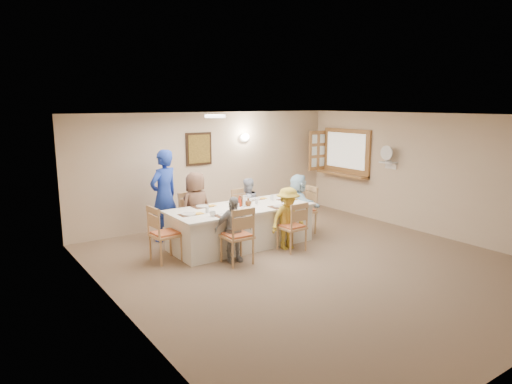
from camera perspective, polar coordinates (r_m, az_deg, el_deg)
ground at (r=7.92m, az=7.08°, el=-8.93°), size 7.00×7.00×0.00m
room_walls at (r=7.54m, az=7.36°, el=1.96°), size 7.00×7.00×7.00m
wall_picture at (r=10.18m, az=-7.15°, el=5.37°), size 0.62×0.05×0.72m
wall_sconce at (r=10.75m, az=-1.41°, el=6.82°), size 0.26×0.09×0.18m
ceiling_light at (r=8.07m, az=-5.14°, el=9.42°), size 0.36×0.36×0.05m
serving_hatch at (r=11.47m, az=11.24°, el=4.87°), size 0.06×1.50×1.15m
hatch_sill at (r=11.45m, az=10.72°, el=2.23°), size 0.30×1.50×0.05m
shutter_door at (r=11.83m, az=7.70°, el=5.17°), size 0.55×0.04×1.00m
fan_shelf at (r=10.53m, az=16.20°, el=3.56°), size 0.22×0.36×0.03m
desk_fan at (r=10.49m, az=16.14°, el=4.36°), size 0.30×0.30×0.28m
dining_table at (r=8.75m, az=-1.90°, el=-4.28°), size 2.77×1.17×0.76m
chair_back_left at (r=9.11m, az=-7.82°, el=-3.11°), size 0.51×0.51×0.96m
chair_back_right at (r=9.70m, az=-1.50°, el=-2.32°), size 0.43×0.43×0.90m
chair_front_left at (r=7.76m, az=-2.40°, el=-5.37°), size 0.49×0.49×1.00m
chair_front_right at (r=8.45m, az=4.50°, el=-4.27°), size 0.46×0.46×0.93m
chair_left_end at (r=8.02m, az=-11.27°, el=-5.08°), size 0.51×0.51×0.99m
chair_right_end at (r=9.63m, az=5.86°, el=-2.21°), size 0.54×0.54×0.99m
diner_back_left at (r=8.96m, az=-7.51°, el=-1.92°), size 0.85×0.69×1.39m
diner_back_right at (r=9.57m, az=-1.11°, el=-1.70°), size 0.64×0.54×1.16m
diner_front_left at (r=7.84m, az=-2.88°, el=-4.68°), size 0.76×0.50×1.14m
diner_front_right at (r=8.51m, az=4.00°, el=-3.32°), size 0.79×0.50×1.17m
diner_right_end at (r=9.52m, az=5.29°, el=-1.51°), size 1.29×0.75×1.26m
caregiver at (r=9.14m, az=-11.41°, el=-0.43°), size 0.94×0.86×1.82m
placemat_fl at (r=8.00m, az=-3.88°, el=-2.93°), size 0.37×0.27×0.01m
plate_fl at (r=8.00m, az=-3.88°, el=-2.86°), size 0.24×0.24×0.01m
napkin_fl at (r=8.05m, az=-2.60°, el=-2.78°), size 0.14×0.14×0.01m
placemat_fr at (r=8.66m, az=2.94°, el=-1.84°), size 0.37×0.28×0.01m
plate_fr at (r=8.66m, az=2.94°, el=-1.77°), size 0.23×0.23×0.01m
napkin_fr at (r=8.73m, az=4.07°, el=-1.70°), size 0.15×0.15×0.01m
placemat_bl at (r=8.72m, az=-6.73°, el=-1.82°), size 0.37×0.27×0.01m
plate_bl at (r=8.71m, az=-6.73°, el=-1.76°), size 0.24×0.24×0.02m
napkin_bl at (r=8.76m, az=-5.54°, el=-1.69°), size 0.14×0.14×0.01m
placemat_br at (r=9.33m, az=-0.22°, el=-0.89°), size 0.36×0.26×0.01m
plate_br at (r=9.32m, az=-0.22°, el=-0.83°), size 0.25×0.25×0.02m
napkin_br at (r=9.39m, az=0.85°, el=-0.77°), size 0.13×0.13×0.01m
placemat_le at (r=8.13m, az=-8.44°, el=-2.81°), size 0.33×0.24×0.01m
plate_le at (r=8.13m, az=-8.44°, el=-2.74°), size 0.26×0.26×0.02m
napkin_le at (r=8.16m, az=-7.15°, el=-2.66°), size 0.14×0.14×0.01m
placemat_re at (r=9.30m, az=3.89°, el=-0.95°), size 0.35×0.26×0.01m
plate_re at (r=9.30m, az=3.89°, el=-0.89°), size 0.23×0.23×0.01m
napkin_re at (r=9.37m, az=4.94°, el=-0.83°), size 0.15×0.15×0.01m
teacup_a at (r=7.96m, az=-5.42°, el=-2.73°), size 0.16×0.16×0.09m
teacup_b at (r=9.28m, az=-1.41°, el=-0.71°), size 0.15×0.15×0.09m
bowl_a at (r=8.29m, az=-2.36°, el=-2.25°), size 0.33×0.33×0.06m
bowl_b at (r=9.05m, az=-1.00°, el=-1.09°), size 0.26×0.26×0.06m
condiment_ketchup at (r=8.63m, az=-2.07°, el=-1.17°), size 0.09×0.09×0.22m
condiment_brown at (r=8.73m, az=-1.98°, el=-1.08°), size 0.15×0.15×0.20m
condiment_malt at (r=8.71m, az=-0.98°, el=-1.24°), size 0.19×0.19×0.16m
drinking_glass at (r=8.61m, az=-2.93°, el=-1.56°), size 0.07×0.07×0.11m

